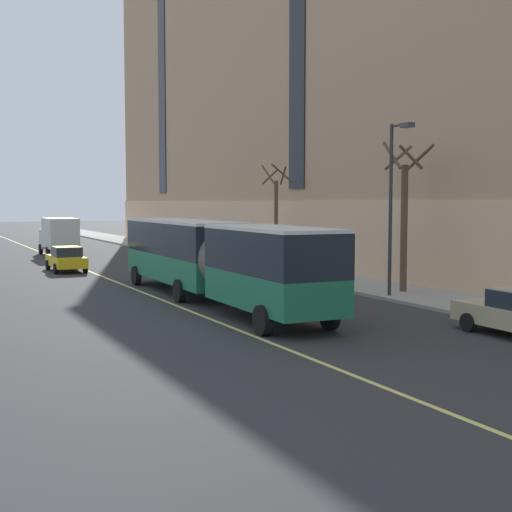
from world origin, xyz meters
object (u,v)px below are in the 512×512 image
Objects in this scene: parked_car_green_1 at (171,249)px; taxi_cab at (66,259)px; parked_car_silver_0 at (206,256)px; street_lamp at (394,192)px; box_truck at (59,235)px; street_tree_mid_block at (404,214)px; street_tree_far_uptown at (276,215)px; city_bus at (212,256)px; parked_car_darkgray_4 at (286,270)px.

parked_car_green_1 is 1.07× the size of taxi_cab.
street_lamp reaches higher than parked_car_silver_0.
box_truck is at bearing 116.15° from parked_car_silver_0.
parked_car_green_1 is 0.67× the size of street_tree_mid_block.
box_truck is 1.04× the size of street_tree_far_uptown.
street_tree_far_uptown is at bearing 84.13° from street_lamp.
street_tree_far_uptown is at bearing -60.45° from box_truck.
street_tree_far_uptown is 0.86× the size of street_lamp.
parked_car_darkgray_4 is (5.90, 4.21, -1.24)m from city_bus.
city_bus is at bearing -87.93° from box_truck.
taxi_cab is (-8.86, 1.26, -0.00)m from parked_car_silver_0.
parked_car_silver_0 is (5.87, 15.30, -1.24)m from city_bus.
city_bus reaches higher than taxi_cab.
box_truck is 33.27m from street_lamp.
parked_car_silver_0 is 5.67m from street_tree_far_uptown.
parked_car_green_1 is at bearing 75.32° from city_bus.
box_truck reaches higher than parked_car_darkgray_4.
parked_car_green_1 and parked_car_darkgray_4 have the same top height.
city_bus is 2.76× the size of box_truck.
parked_car_darkgray_4 is 1.08× the size of taxi_cab.
street_tree_mid_block is at bearing -89.87° from street_tree_far_uptown.
street_tree_mid_block is (3.25, -16.70, 2.98)m from parked_car_silver_0.
box_truck is at bearing 132.86° from parked_car_green_1.
parked_car_green_1 is 24.98m from street_lamp.
city_bus is 4.23× the size of taxi_cab.
parked_car_darkgray_4 and taxi_cab have the same top height.
street_tree_far_uptown is at bearing -49.64° from parked_car_silver_0.
box_truck reaches higher than parked_car_green_1.
parked_car_silver_0 is at bearing 130.36° from street_tree_far_uptown.
box_truck is (-6.94, 14.13, 0.93)m from parked_car_silver_0.
street_lamp is at bearing -18.38° from city_bus.
parked_car_silver_0 is 18.36m from street_lamp.
taxi_cab is at bearing 171.89° from parked_car_silver_0.
taxi_cab is (-8.89, 12.34, -0.00)m from parked_car_darkgray_4.
city_bus is 16.87m from taxi_cab.
street_lamp reaches higher than parked_car_green_1.
street_tree_mid_block reaches higher than taxi_cab.
parked_car_silver_0 is 0.60× the size of street_lamp.
taxi_cab is 21.86m from street_tree_mid_block.
street_tree_mid_block is (9.12, -1.40, 1.74)m from city_bus.
city_bus is 9.39m from street_tree_mid_block.
parked_car_darkgray_4 is 26.17m from box_truck.
city_bus is 16.43m from parked_car_silver_0.
box_truck is at bearing 108.28° from street_tree_mid_block.
city_bus is 2.45× the size of street_lamp.
street_lamp is at bearing -84.32° from parked_car_silver_0.
box_truck is 20.67m from street_tree_far_uptown.
city_bus is 22.83m from parked_car_green_1.
parked_car_green_1 is 23.87m from street_tree_mid_block.
taxi_cab is at bearing 125.75° from parked_car_darkgray_4.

